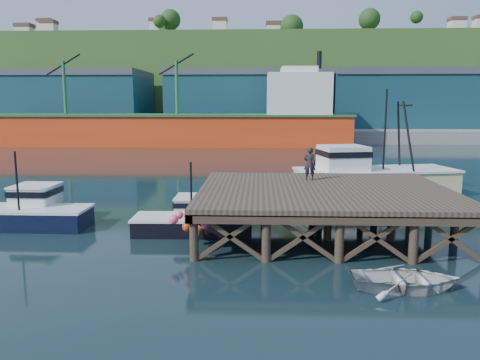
# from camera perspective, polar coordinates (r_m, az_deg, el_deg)

# --- Properties ---
(ground) EXTENTS (300.00, 300.00, 0.00)m
(ground) POSITION_cam_1_polar(r_m,az_deg,el_deg) (23.37, -3.51, -6.01)
(ground) COLOR black
(ground) RESTS_ON ground
(wharf) EXTENTS (12.00, 10.00, 2.62)m
(wharf) POSITION_cam_1_polar(r_m,az_deg,el_deg) (22.85, 10.25, -1.50)
(wharf) COLOR brown
(wharf) RESTS_ON ground
(far_quay) EXTENTS (160.00, 40.00, 2.00)m
(far_quay) POSITION_cam_1_polar(r_m,az_deg,el_deg) (92.60, 0.92, 6.06)
(far_quay) COLOR gray
(far_quay) RESTS_ON ground
(warehouse_left) EXTENTS (32.00, 16.00, 9.00)m
(warehouse_left) POSITION_cam_1_polar(r_m,az_deg,el_deg) (95.07, -21.03, 8.86)
(warehouse_left) COLOR #18404F
(warehouse_left) RESTS_ON far_quay
(warehouse_mid) EXTENTS (28.00, 16.00, 9.00)m
(warehouse_mid) POSITION_cam_1_polar(r_m,az_deg,el_deg) (87.46, 0.84, 9.48)
(warehouse_mid) COLOR #18404F
(warehouse_mid) RESTS_ON far_quay
(warehouse_right) EXTENTS (30.00, 16.00, 9.00)m
(warehouse_right) POSITION_cam_1_polar(r_m,az_deg,el_deg) (91.69, 20.17, 8.91)
(warehouse_right) COLOR #18404F
(warehouse_right) RESTS_ON far_quay
(cargo_ship) EXTENTS (55.50, 10.00, 13.75)m
(cargo_ship) POSITION_cam_1_polar(r_m,az_deg,el_deg) (71.31, -6.40, 6.92)
(cargo_ship) COLOR #ED4216
(cargo_ship) RESTS_ON ground
(hillside) EXTENTS (220.00, 50.00, 22.00)m
(hillside) POSITION_cam_1_polar(r_m,az_deg,el_deg) (122.54, 1.30, 11.52)
(hillside) COLOR #2D511E
(hillside) RESTS_ON ground
(boat_navy) EXTENTS (6.29, 3.35, 3.92)m
(boat_navy) POSITION_cam_1_polar(r_m,az_deg,el_deg) (26.04, -24.35, -3.46)
(boat_navy) COLOR black
(boat_navy) RESTS_ON ground
(boat_black) EXTENTS (5.75, 4.85, 3.53)m
(boat_black) POSITION_cam_1_polar(r_m,az_deg,el_deg) (22.78, -5.65, -4.76)
(boat_black) COLOR black
(boat_black) RESTS_ON ground
(trawler) EXTENTS (11.17, 5.83, 7.12)m
(trawler) POSITION_cam_1_polar(r_m,az_deg,el_deg) (32.81, 15.81, 0.70)
(trawler) COLOR beige
(trawler) RESTS_ON ground
(dinghy) EXTENTS (3.60, 2.62, 0.73)m
(dinghy) POSITION_cam_1_polar(r_m,az_deg,el_deg) (16.89, 19.55, -11.31)
(dinghy) COLOR silver
(dinghy) RESTS_ON ground
(dockworker) EXTENTS (0.70, 0.51, 1.76)m
(dockworker) POSITION_cam_1_polar(r_m,az_deg,el_deg) (25.19, 8.49, 1.99)
(dockworker) COLOR black
(dockworker) RESTS_ON wharf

